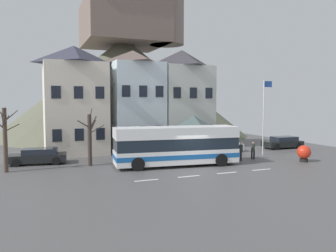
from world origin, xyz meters
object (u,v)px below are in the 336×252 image
object	(u,v)px
townhouse_00	(75,100)
townhouse_01	(133,100)
townhouse_02	(182,99)
bare_tree_00	(90,138)
pedestrian_00	(253,150)
pedestrian_01	(208,149)
parked_car_01	(221,145)
pedestrian_02	(241,150)
parked_car_00	(38,156)
bus_shelter	(193,123)
parked_car_02	(283,142)
harbour_buoy	(304,153)
transit_bus	(176,146)
public_bench	(201,147)
bare_tree_01	(5,138)
pedestrian_03	(217,149)
hilltop_castle	(125,83)

from	to	relation	value
townhouse_00	townhouse_01	xyz separation A→B (m)	(6.04, 0.42, -0.03)
townhouse_00	townhouse_02	xyz separation A→B (m)	(11.40, -0.20, 0.10)
bare_tree_00	pedestrian_00	bearing A→B (deg)	-9.58
pedestrian_01	bare_tree_00	distance (m)	10.27
parked_car_01	pedestrian_02	xyz separation A→B (m)	(-1.01, -5.03, 0.18)
townhouse_02	parked_car_00	xyz separation A→B (m)	(-14.91, -4.78, -4.69)
townhouse_01	parked_car_00	distance (m)	11.88
townhouse_01	bus_shelter	size ratio (longest dim) A/B	2.73
townhouse_02	parked_car_02	size ratio (longest dim) A/B	2.46
harbour_buoy	transit_bus	bearing A→B (deg)	166.95
harbour_buoy	public_bench	bearing A→B (deg)	123.16
pedestrian_01	bare_tree_01	bearing A→B (deg)	178.45
townhouse_02	bus_shelter	xyz separation A→B (m)	(-1.60, -6.10, -2.24)
parked_car_00	bare_tree_01	size ratio (longest dim) A/B	1.01
harbour_buoy	bare_tree_01	world-z (taller)	bare_tree_01
pedestrian_01	townhouse_00	bearing A→B (deg)	142.74
parked_car_01	pedestrian_03	size ratio (longest dim) A/B	2.80
parked_car_02	pedestrian_03	bearing A→B (deg)	19.45
townhouse_00	bare_tree_00	size ratio (longest dim) A/B	2.31
pedestrian_03	harbour_buoy	size ratio (longest dim) A/B	1.12
parked_car_01	parked_car_02	size ratio (longest dim) A/B	1.01
townhouse_01	harbour_buoy	bearing A→B (deg)	-48.67
parked_car_00	parked_car_02	size ratio (longest dim) A/B	1.07
bus_shelter	bare_tree_01	distance (m)	15.56
hilltop_castle	bare_tree_01	world-z (taller)	hilltop_castle
townhouse_01	harbour_buoy	size ratio (longest dim) A/B	7.44
hilltop_castle	pedestrian_03	xyz separation A→B (m)	(1.75, -25.37, -7.09)
townhouse_02	transit_bus	bearing A→B (deg)	-116.69
townhouse_02	pedestrian_02	size ratio (longest dim) A/B	6.78
pedestrian_01	public_bench	size ratio (longest dim) A/B	1.01
townhouse_01	parked_car_01	distance (m)	10.24
parked_car_01	pedestrian_01	size ratio (longest dim) A/B	2.77
transit_bus	parked_car_01	distance (m)	8.73
transit_bus	townhouse_01	bearing A→B (deg)	99.40
townhouse_00	pedestrian_03	distance (m)	14.58
bus_shelter	pedestrian_00	world-z (taller)	bus_shelter
pedestrian_02	bare_tree_00	size ratio (longest dim) A/B	0.35
parked_car_01	pedestrian_01	distance (m)	4.53
pedestrian_01	parked_car_00	bearing A→B (deg)	168.02
townhouse_00	pedestrian_00	world-z (taller)	townhouse_00
parked_car_00	parked_car_02	distance (m)	24.74
townhouse_01	hilltop_castle	distance (m)	17.33
townhouse_00	transit_bus	world-z (taller)	townhouse_00
bus_shelter	pedestrian_01	world-z (taller)	bus_shelter
townhouse_02	bus_shelter	distance (m)	6.69
hilltop_castle	bus_shelter	distance (m)	23.99
bus_shelter	parked_car_01	world-z (taller)	bus_shelter
transit_bus	bare_tree_00	xyz separation A→B (m)	(-6.30, 2.56, 0.60)
townhouse_01	bare_tree_01	world-z (taller)	townhouse_01
pedestrian_02	bare_tree_01	distance (m)	18.52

